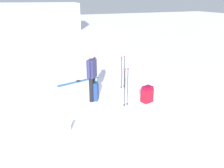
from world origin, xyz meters
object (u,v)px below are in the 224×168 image
object	(u,v)px
ski_poles_planted_far	(123,71)
thermos_bottle	(70,126)
ski_poles_planted_near	(126,86)
backpack_bright	(95,91)
ski_pair_near	(79,81)
skier_standing	(92,74)
backpack_large_dark	(147,94)

from	to	relation	value
ski_poles_planted_far	thermos_bottle	distance (m)	3.45
ski_poles_planted_near	thermos_bottle	distance (m)	2.23
backpack_bright	ski_poles_planted_far	bearing A→B (deg)	24.53
ski_pair_near	ski_poles_planted_far	bearing A→B (deg)	-43.43
ski_poles_planted_near	thermos_bottle	size ratio (longest dim) A/B	4.96
ski_poles_planted_far	ski_pair_near	bearing A→B (deg)	136.57
skier_standing	ski_pair_near	xyz separation A→B (m)	(0.01, 1.98, -0.94)
backpack_large_dark	ski_poles_planted_near	world-z (taller)	ski_poles_planted_near
backpack_large_dark	thermos_bottle	bearing A→B (deg)	-165.06
ski_pair_near	ski_poles_planted_far	xyz separation A→B (m)	(1.43, -1.35, 0.70)
backpack_bright	ski_poles_planted_near	bearing A→B (deg)	-47.72
ski_pair_near	backpack_large_dark	bearing A→B (deg)	-59.28
ski_poles_planted_far	skier_standing	bearing A→B (deg)	-156.45
skier_standing	ski_poles_planted_near	distance (m)	1.22
backpack_large_dark	ski_poles_planted_near	xyz separation A→B (m)	(-0.81, -0.02, 0.44)
skier_standing	ski_poles_planted_near	xyz separation A→B (m)	(0.86, -0.83, -0.24)
skier_standing	backpack_bright	world-z (taller)	skier_standing
backpack_bright	ski_poles_planted_near	distance (m)	1.21
backpack_bright	ski_poles_planted_near	xyz separation A→B (m)	(0.77, -0.85, 0.40)
skier_standing	backpack_large_dark	size ratio (longest dim) A/B	3.02
ski_pair_near	ski_poles_planted_near	distance (m)	3.02
skier_standing	ski_poles_planted_far	world-z (taller)	skier_standing
skier_standing	backpack_large_dark	xyz separation A→B (m)	(1.67, -0.82, -0.68)
ski_pair_near	ski_poles_planted_near	xyz separation A→B (m)	(0.85, -2.81, 0.70)
skier_standing	ski_poles_planted_far	bearing A→B (deg)	23.55
backpack_large_dark	thermos_bottle	world-z (taller)	backpack_large_dark
backpack_bright	ski_poles_planted_far	world-z (taller)	ski_poles_planted_far
ski_poles_planted_near	ski_poles_planted_far	xyz separation A→B (m)	(0.57, 1.46, -0.00)
ski_pair_near	thermos_bottle	size ratio (longest dim) A/B	7.23
skier_standing	ski_pair_near	distance (m)	2.19
backpack_large_dark	skier_standing	bearing A→B (deg)	153.88
backpack_large_dark	ski_poles_planted_far	xyz separation A→B (m)	(-0.23, 1.45, 0.44)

